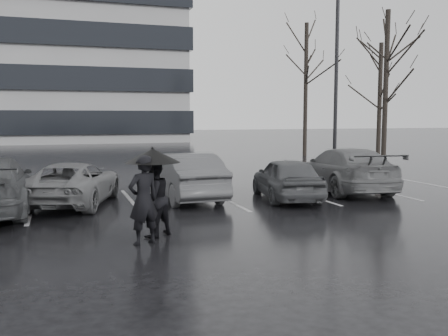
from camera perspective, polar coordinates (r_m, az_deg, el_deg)
name	(u,v)px	position (r m, az deg, el deg)	size (l,w,h in m)	color
ground	(229,213)	(13.21, 0.62, -5.20)	(160.00, 160.00, 0.00)	black
car_main	(287,178)	(15.48, 7.18, -1.17)	(1.54, 3.82, 1.30)	black
car_west_a	(184,176)	(15.45, -4.54, -0.91)	(1.52, 4.36, 1.44)	#2C2C2E
car_west_b	(73,183)	(15.15, -16.89, -1.67)	(2.04, 4.42, 1.23)	#47474A
car_east	(344,169)	(17.57, 13.56, -0.16)	(2.07, 5.10, 1.48)	#47474A
pedestrian_left	(143,200)	(10.05, -9.19, -3.63)	(0.65, 0.43, 1.79)	black
pedestrian_right	(154,198)	(10.66, -8.06, -3.40)	(0.81, 0.63, 1.66)	black
umbrella	(152,156)	(10.26, -8.18, 1.42)	(1.14, 1.14, 1.93)	black
lamp_post	(336,74)	(24.11, 12.71, 10.42)	(0.54, 0.54, 9.84)	gray
stall_stripes	(178,200)	(15.37, -5.23, -3.65)	(19.72, 5.00, 0.00)	#A5A5A8
tree_east	(386,88)	(27.57, 17.99, 8.65)	(0.26, 0.26, 8.00)	black
tree_ne	(380,101)	(32.25, 17.36, 7.34)	(0.26, 0.26, 7.00)	black
tree_north	(306,90)	(33.02, 9.32, 8.79)	(0.26, 0.26, 8.50)	black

